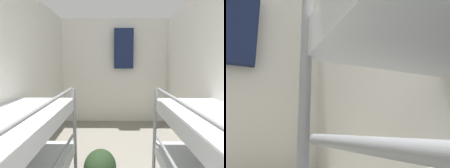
% 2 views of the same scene
% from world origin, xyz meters
% --- Properties ---
extents(wall_left, '(0.06, 4.58, 2.45)m').
position_xyz_m(wall_left, '(-1.27, 2.23, 1.23)').
color(wall_left, silver).
rests_on(wall_left, ground_plane).
extents(wall_back, '(2.60, 0.06, 2.45)m').
position_xyz_m(wall_back, '(0.00, 4.49, 1.23)').
color(wall_back, silver).
rests_on(wall_back, ground_plane).
extents(duffel_bag, '(0.39, 0.47, 0.39)m').
position_xyz_m(duffel_bag, '(-0.18, 2.24, 0.20)').
color(duffel_bag, '#23381E').
rests_on(duffel_bag, ground_plane).
extents(hanging_coat, '(0.44, 0.12, 0.90)m').
position_xyz_m(hanging_coat, '(0.21, 4.34, 1.75)').
color(hanging_coat, '#192347').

